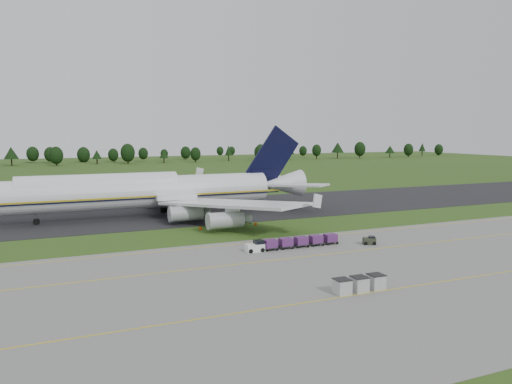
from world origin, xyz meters
name	(u,v)px	position (x,y,z in m)	size (l,w,h in m)	color
ground	(258,230)	(0.00, 0.00, 0.00)	(600.00, 600.00, 0.00)	#2B4915
apron	(362,276)	(0.00, -34.00, 0.03)	(300.00, 52.00, 0.06)	slate
taxiway	(212,209)	(0.00, 28.00, 0.04)	(300.00, 40.00, 0.08)	black
apron_markings	(333,263)	(0.00, -26.98, 0.06)	(300.00, 30.20, 0.01)	gold
tree_line	(119,153)	(4.69, 217.06, 6.23)	(524.48, 20.60, 11.50)	black
aircraft	(151,191)	(-15.65, 23.14, 5.82)	(72.01, 70.80, 20.39)	silver
baggage_train	(292,242)	(-1.02, -16.08, 0.96)	(16.42, 1.74, 1.68)	white
utility_cart	(369,241)	(12.10, -18.98, 0.61)	(2.37, 1.93, 1.13)	#2A2F21
uld_row	(359,284)	(-3.97, -39.10, 0.96)	(6.62, 1.82, 1.80)	#ACACAC
edge_markers	(229,226)	(-4.39, 4.38, 0.27)	(12.10, 0.30, 0.60)	#F84607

